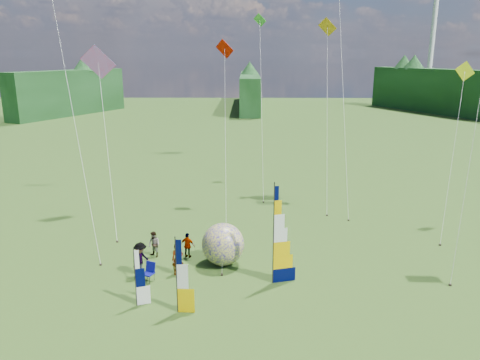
{
  "coord_description": "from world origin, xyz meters",
  "views": [
    {
      "loc": [
        -0.69,
        -18.55,
        11.6
      ],
      "look_at": [
        -1.0,
        4.0,
        5.5
      ],
      "focal_mm": 35.0,
      "sensor_mm": 36.0,
      "label": 1
    }
  ],
  "objects_px": {
    "kite_whale": "(342,50)",
    "feather_banner_main": "(273,236)",
    "side_banner_far": "(135,278)",
    "spectator_d": "(188,245)",
    "spectator_b": "(154,244)",
    "spectator_c": "(141,259)",
    "bol_inflatable": "(223,244)",
    "camp_chair": "(148,272)",
    "side_banner_left": "(176,277)",
    "spectator_a": "(178,259)"
  },
  "relations": [
    {
      "from": "feather_banner_main",
      "to": "bol_inflatable",
      "type": "relative_size",
      "value": 2.19
    },
    {
      "from": "side_banner_left",
      "to": "spectator_d",
      "type": "height_order",
      "value": "side_banner_left"
    },
    {
      "from": "spectator_a",
      "to": "side_banner_far",
      "type": "bearing_deg",
      "value": -131.64
    },
    {
      "from": "bol_inflatable",
      "to": "kite_whale",
      "type": "distance_m",
      "value": 19.22
    },
    {
      "from": "side_banner_far",
      "to": "spectator_a",
      "type": "height_order",
      "value": "side_banner_far"
    },
    {
      "from": "spectator_c",
      "to": "spectator_a",
      "type": "bearing_deg",
      "value": -58.57
    },
    {
      "from": "feather_banner_main",
      "to": "spectator_d",
      "type": "distance_m",
      "value": 6.04
    },
    {
      "from": "feather_banner_main",
      "to": "bol_inflatable",
      "type": "height_order",
      "value": "feather_banner_main"
    },
    {
      "from": "bol_inflatable",
      "to": "spectator_d",
      "type": "distance_m",
      "value": 2.32
    },
    {
      "from": "side_banner_far",
      "to": "bol_inflatable",
      "type": "distance_m",
      "value": 6.05
    },
    {
      "from": "spectator_c",
      "to": "camp_chair",
      "type": "relative_size",
      "value": 1.84
    },
    {
      "from": "spectator_b",
      "to": "spectator_d",
      "type": "xyz_separation_m",
      "value": [
        1.99,
        -0.08,
        -0.02
      ]
    },
    {
      "from": "side_banner_left",
      "to": "spectator_c",
      "type": "relative_size",
      "value": 1.92
    },
    {
      "from": "feather_banner_main",
      "to": "spectator_d",
      "type": "xyz_separation_m",
      "value": [
        -4.82,
        3.13,
        -1.88
      ]
    },
    {
      "from": "spectator_c",
      "to": "spectator_d",
      "type": "relative_size",
      "value": 1.24
    },
    {
      "from": "feather_banner_main",
      "to": "spectator_b",
      "type": "bearing_deg",
      "value": 139.35
    },
    {
      "from": "spectator_d",
      "to": "feather_banner_main",
      "type": "bearing_deg",
      "value": 166.12
    },
    {
      "from": "camp_chair",
      "to": "side_banner_left",
      "type": "bearing_deg",
      "value": -34.06
    },
    {
      "from": "spectator_d",
      "to": "kite_whale",
      "type": "bearing_deg",
      "value": -111.93
    },
    {
      "from": "spectator_b",
      "to": "camp_chair",
      "type": "distance_m",
      "value": 3.13
    },
    {
      "from": "side_banner_far",
      "to": "spectator_c",
      "type": "distance_m",
      "value": 3.2
    },
    {
      "from": "side_banner_far",
      "to": "spectator_d",
      "type": "xyz_separation_m",
      "value": [
        1.78,
        5.48,
        -0.66
      ]
    },
    {
      "from": "side_banner_left",
      "to": "spectator_b",
      "type": "distance_m",
      "value": 6.61
    },
    {
      "from": "side_banner_far",
      "to": "camp_chair",
      "type": "distance_m",
      "value": 2.61
    },
    {
      "from": "side_banner_far",
      "to": "spectator_c",
      "type": "xyz_separation_m",
      "value": [
        -0.47,
        3.13,
        -0.47
      ]
    },
    {
      "from": "spectator_a",
      "to": "spectator_d",
      "type": "bearing_deg",
      "value": 65.23
    },
    {
      "from": "spectator_c",
      "to": "camp_chair",
      "type": "xyz_separation_m",
      "value": [
        0.53,
        -0.69,
        -0.43
      ]
    },
    {
      "from": "bol_inflatable",
      "to": "camp_chair",
      "type": "distance_m",
      "value": 4.46
    },
    {
      "from": "spectator_c",
      "to": "spectator_d",
      "type": "xyz_separation_m",
      "value": [
        2.25,
        2.35,
        -0.19
      ]
    },
    {
      "from": "feather_banner_main",
      "to": "spectator_c",
      "type": "xyz_separation_m",
      "value": [
        -7.06,
        0.78,
        -1.69
      ]
    },
    {
      "from": "spectator_b",
      "to": "spectator_d",
      "type": "relative_size",
      "value": 1.02
    },
    {
      "from": "feather_banner_main",
      "to": "spectator_a",
      "type": "relative_size",
      "value": 3.02
    },
    {
      "from": "spectator_b",
      "to": "spectator_c",
      "type": "xyz_separation_m",
      "value": [
        -0.26,
        -2.43,
        0.17
      ]
    },
    {
      "from": "spectator_b",
      "to": "spectator_c",
      "type": "relative_size",
      "value": 0.82
    },
    {
      "from": "feather_banner_main",
      "to": "camp_chair",
      "type": "height_order",
      "value": "feather_banner_main"
    },
    {
      "from": "bol_inflatable",
      "to": "camp_chair",
      "type": "height_order",
      "value": "bol_inflatable"
    },
    {
      "from": "spectator_b",
      "to": "camp_chair",
      "type": "xyz_separation_m",
      "value": [
        0.27,
        -3.11,
        -0.26
      ]
    },
    {
      "from": "spectator_a",
      "to": "spectator_b",
      "type": "distance_m",
      "value": 2.82
    },
    {
      "from": "spectator_b",
      "to": "camp_chair",
      "type": "bearing_deg",
      "value": -48.61
    },
    {
      "from": "spectator_b",
      "to": "side_banner_far",
      "type": "bearing_deg",
      "value": -51.37
    },
    {
      "from": "side_banner_far",
      "to": "spectator_a",
      "type": "bearing_deg",
      "value": 47.37
    },
    {
      "from": "side_banner_left",
      "to": "spectator_a",
      "type": "bearing_deg",
      "value": 100.34
    },
    {
      "from": "kite_whale",
      "to": "spectator_c",
      "type": "bearing_deg",
      "value": -139.13
    },
    {
      "from": "bol_inflatable",
      "to": "spectator_d",
      "type": "height_order",
      "value": "bol_inflatable"
    },
    {
      "from": "spectator_d",
      "to": "camp_chair",
      "type": "bearing_deg",
      "value": 79.54
    },
    {
      "from": "spectator_b",
      "to": "side_banner_left",
      "type": "bearing_deg",
      "value": -33.4
    },
    {
      "from": "feather_banner_main",
      "to": "spectator_c",
      "type": "distance_m",
      "value": 7.3
    },
    {
      "from": "side_banner_left",
      "to": "spectator_d",
      "type": "distance_m",
      "value": 6.15
    },
    {
      "from": "kite_whale",
      "to": "feather_banner_main",
      "type": "bearing_deg",
      "value": -118.85
    },
    {
      "from": "spectator_d",
      "to": "kite_whale",
      "type": "distance_m",
      "value": 19.96
    }
  ]
}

